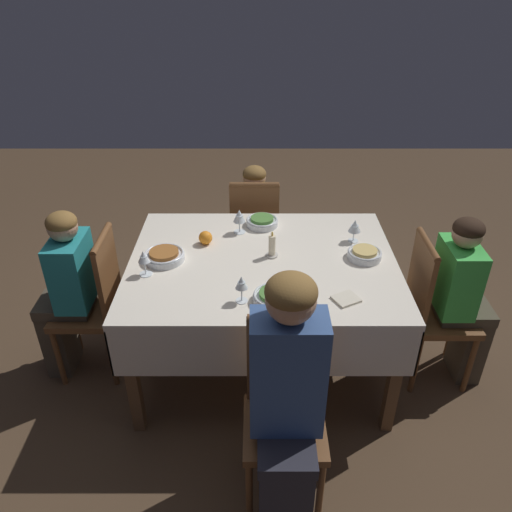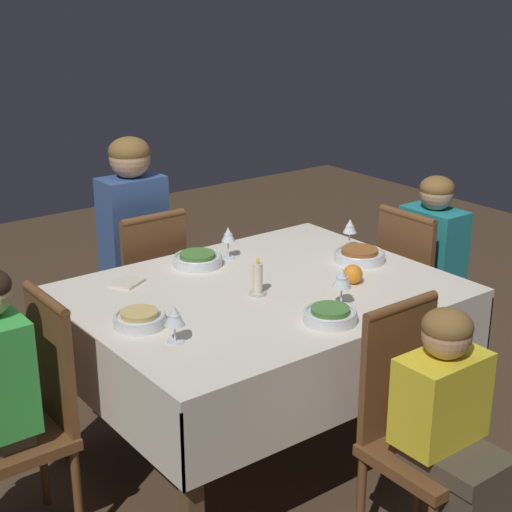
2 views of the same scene
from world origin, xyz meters
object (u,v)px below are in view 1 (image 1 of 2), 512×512
object	(u,v)px
chair_east	(431,306)
person_child_green	(461,295)
bowl_west	(163,256)
wine_glass_north	(238,217)
wine_glass_east	(353,226)
chair_north	(253,232)
dining_table	(262,273)
wine_glass_south	(240,284)
wine_glass_west	(143,258)
person_adult_denim	(287,396)
bowl_east	(363,254)
bowl_north	(261,221)
person_child_teal	(65,289)
chair_south	(283,404)
napkin_red_folded	(345,299)
bowl_south	(274,297)
orange_fruit	(204,238)
chair_west	(94,300)
person_child_yellow	(253,218)
candle_centerpiece	(271,247)

from	to	relation	value
chair_east	person_child_green	world-z (taller)	person_child_green
bowl_west	wine_glass_north	bearing A→B (deg)	38.01
wine_glass_north	wine_glass_east	xyz separation A→B (m)	(0.67, -0.11, -0.01)
chair_north	wine_glass_north	bearing A→B (deg)	79.50
dining_table	chair_north	xyz separation A→B (m)	(-0.05, 0.79, -0.17)
wine_glass_south	wine_glass_west	bearing A→B (deg)	155.30
chair_north	person_adult_denim	xyz separation A→B (m)	(0.14, -1.73, 0.20)
person_child_green	wine_glass_east	bearing A→B (deg)	63.47
bowl_east	bowl_north	bearing A→B (deg)	145.52
person_child_teal	wine_glass_west	world-z (taller)	person_child_teal
bowl_west	chair_south	bearing A→B (deg)	-51.56
chair_north	wine_glass_south	size ratio (longest dim) A/B	6.48
wine_glass_east	napkin_red_folded	size ratio (longest dim) A/B	0.90
chair_north	wine_glass_west	distance (m)	1.16
chair_north	bowl_north	size ratio (longest dim) A/B	4.75
person_adult_denim	person_child_teal	size ratio (longest dim) A/B	1.17
bowl_south	orange_fruit	bearing A→B (deg)	124.35
chair_north	wine_glass_east	xyz separation A→B (m)	(0.58, -0.58, 0.36)
person_adult_denim	napkin_red_folded	distance (m)	0.65
dining_table	chair_west	world-z (taller)	chair_west
bowl_west	orange_fruit	xyz separation A→B (m)	(0.21, 0.18, 0.01)
chair_south	bowl_west	world-z (taller)	chair_south
chair_east	person_child_green	xyz separation A→B (m)	(0.15, 0.00, 0.08)
chair_north	wine_glass_west	size ratio (longest dim) A/B	6.46
person_child_green	dining_table	bearing A→B (deg)	85.90
chair_west	wine_glass_east	distance (m)	1.56
wine_glass_west	person_adult_denim	bearing A→B (deg)	-48.24
chair_north	person_adult_denim	distance (m)	1.75
bowl_south	bowl_east	xyz separation A→B (m)	(0.51, 0.40, 0.00)
person_child_green	person_adult_denim	bearing A→B (deg)	129.75
wine_glass_west	person_child_yellow	bearing A→B (deg)	62.62
person_child_teal	wine_glass_west	distance (m)	0.59
chair_west	orange_fruit	xyz separation A→B (m)	(0.63, 0.20, 0.30)
person_adult_denim	orange_fruit	xyz separation A→B (m)	(-0.42, 1.11, 0.10)
chair_south	chair_north	size ratio (longest dim) A/B	1.00
chair_north	person_child_green	distance (m)	1.46
chair_south	person_child_yellow	size ratio (longest dim) A/B	0.96
bowl_east	wine_glass_west	xyz separation A→B (m)	(-1.18, -0.16, 0.08)
chair_west	person_child_yellow	size ratio (longest dim) A/B	0.96
person_adult_denim	wine_glass_south	size ratio (longest dim) A/B	8.73
bowl_north	bowl_west	world-z (taller)	same
bowl_east	orange_fruit	distance (m)	0.91
bowl_south	wine_glass_east	bearing A→B (deg)	51.05
wine_glass_south	bowl_north	size ratio (longest dim) A/B	0.73
wine_glass_south	wine_glass_west	world-z (taller)	same
bowl_north	bowl_west	size ratio (longest dim) A/B	0.88
person_adult_denim	wine_glass_east	world-z (taller)	person_adult_denim
person_child_green	chair_east	bearing A→B (deg)	90.00
chair_west	candle_centerpiece	world-z (taller)	chair_west
wine_glass_north	wine_glass_west	size ratio (longest dim) A/B	1.06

